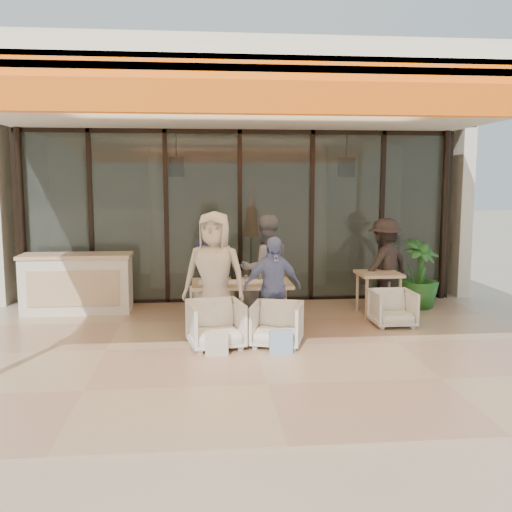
{
  "coord_description": "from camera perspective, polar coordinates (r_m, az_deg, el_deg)",
  "views": [
    {
      "loc": [
        -0.71,
        -7.55,
        2.27
      ],
      "look_at": [
        0.1,
        0.9,
        1.15
      ],
      "focal_mm": 40.0,
      "sensor_mm": 36.0,
      "label": 1
    }
  ],
  "objects": [
    {
      "name": "standing_woman",
      "position": [
        10.22,
        12.77,
        -0.85
      ],
      "size": [
        1.21,
        1.07,
        1.63
      ],
      "primitive_type": "imported",
      "rotation": [
        0.0,
        0.0,
        3.7
      ],
      "color": "black",
      "rests_on": "ground"
    },
    {
      "name": "diner_navy",
      "position": [
        9.08,
        -4.31,
        -1.25
      ],
      "size": [
        0.72,
        0.54,
        1.78
      ],
      "primitive_type": "imported",
      "rotation": [
        0.0,
        0.0,
        2.96
      ],
      "color": "#171934",
      "rests_on": "ground"
    },
    {
      "name": "chair_far_left",
      "position": [
        9.67,
        -4.34,
        -4.16
      ],
      "size": [
        0.75,
        0.73,
        0.63
      ],
      "primitive_type": "imported",
      "rotation": [
        0.0,
        0.0,
        2.86
      ],
      "color": "silver",
      "rests_on": "ground"
    },
    {
      "name": "chair_near_right",
      "position": [
        7.88,
        2.11,
        -6.66
      ],
      "size": [
        0.81,
        0.78,
        0.68
      ],
      "primitive_type": "imported",
      "rotation": [
        0.0,
        0.0,
        -0.29
      ],
      "color": "silver",
      "rests_on": "ground"
    },
    {
      "name": "side_chair",
      "position": [
        9.18,
        13.52,
        -4.94
      ],
      "size": [
        0.64,
        0.6,
        0.65
      ],
      "primitive_type": "imported",
      "rotation": [
        0.0,
        0.0,
        0.01
      ],
      "color": "silver",
      "rests_on": "ground"
    },
    {
      "name": "chair_far_right",
      "position": [
        9.72,
        0.63,
        -4.08
      ],
      "size": [
        0.72,
        0.69,
        0.63
      ],
      "primitive_type": "imported",
      "rotation": [
        0.0,
        0.0,
        3.36
      ],
      "color": "silver",
      "rests_on": "ground"
    },
    {
      "name": "dining_table",
      "position": [
        8.69,
        -1.5,
        -2.98
      ],
      "size": [
        1.5,
        0.9,
        0.93
      ],
      "color": "tan",
      "rests_on": "ground"
    },
    {
      "name": "terrace_floor",
      "position": [
        7.91,
        -0.1,
        -9.12
      ],
      "size": [
        8.0,
        6.0,
        0.01
      ],
      "primitive_type": "cube",
      "color": "tan",
      "rests_on": "ground"
    },
    {
      "name": "interior_block",
      "position": [
        12.88,
        -2.3,
        7.33
      ],
      "size": [
        9.05,
        3.62,
        3.52
      ],
      "color": "silver",
      "rests_on": "ground"
    },
    {
      "name": "host_counter",
      "position": [
        10.22,
        -17.45,
        -2.63
      ],
      "size": [
        1.85,
        0.65,
        1.04
      ],
      "color": "silver",
      "rests_on": "ground"
    },
    {
      "name": "terrace_structure",
      "position": [
        7.38,
        0.09,
        15.14
      ],
      "size": [
        8.0,
        6.0,
        3.4
      ],
      "color": "silver",
      "rests_on": "ground"
    },
    {
      "name": "diner_cream",
      "position": [
        8.18,
        -4.18,
        -1.97
      ],
      "size": [
        1.03,
        0.81,
        1.85
      ],
      "primitive_type": "imported",
      "rotation": [
        0.0,
        0.0,
        -0.27
      ],
      "color": "beige",
      "rests_on": "ground"
    },
    {
      "name": "tote_bag_cream",
      "position": [
        7.47,
        -3.96,
        -8.82
      ],
      "size": [
        0.3,
        0.1,
        0.34
      ],
      "primitive_type": "cube",
      "color": "silver",
      "rests_on": "ground"
    },
    {
      "name": "ground",
      "position": [
        7.91,
        -0.1,
        -9.15
      ],
      "size": [
        70.0,
        70.0,
        0.0
      ],
      "primitive_type": "plane",
      "color": "#C6B293",
      "rests_on": "ground"
    },
    {
      "name": "potted_palm",
      "position": [
        10.51,
        15.98,
        -1.79
      ],
      "size": [
        0.94,
        0.94,
        1.25
      ],
      "primitive_type": "imported",
      "rotation": [
        0.0,
        0.0,
        0.48
      ],
      "color": "#1E5919",
      "rests_on": "ground"
    },
    {
      "name": "chair_near_left",
      "position": [
        7.81,
        -4.05,
        -6.62
      ],
      "size": [
        0.82,
        0.79,
        0.73
      ],
      "primitive_type": "imported",
      "rotation": [
        0.0,
        0.0,
        0.19
      ],
      "color": "silver",
      "rests_on": "ground"
    },
    {
      "name": "diner_grey",
      "position": [
        9.13,
        0.97,
        -1.32
      ],
      "size": [
        0.97,
        0.83,
        1.73
      ],
      "primitive_type": "imported",
      "rotation": [
        0.0,
        0.0,
        3.37
      ],
      "color": "slate",
      "rests_on": "ground"
    },
    {
      "name": "side_table",
      "position": [
        9.82,
        12.15,
        -2.22
      ],
      "size": [
        0.7,
        0.7,
        0.74
      ],
      "color": "tan",
      "rests_on": "ground"
    },
    {
      "name": "diner_periwinkle",
      "position": [
        8.28,
        1.67,
        -3.14
      ],
      "size": [
        0.93,
        0.54,
        1.48
      ],
      "primitive_type": "imported",
      "rotation": [
        0.0,
        0.0,
        0.22
      ],
      "color": "#7389C0",
      "rests_on": "ground"
    },
    {
      "name": "tote_bag_blue",
      "position": [
        7.54,
        2.51,
        -8.66
      ],
      "size": [
        0.3,
        0.1,
        0.34
      ],
      "primitive_type": "cube",
      "color": "#99BFD8",
      "rests_on": "ground"
    },
    {
      "name": "glass_storefront",
      "position": [
        10.59,
        -1.63,
        3.89
      ],
      "size": [
        8.08,
        0.1,
        3.2
      ],
      "color": "#9EADA3",
      "rests_on": "ground"
    }
  ]
}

